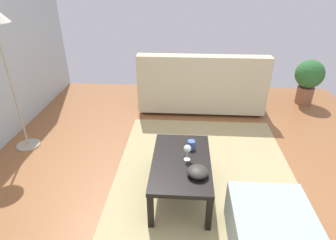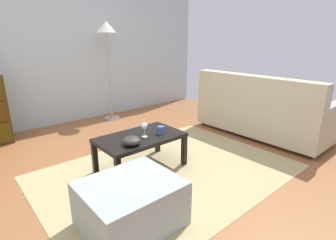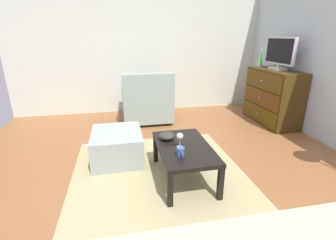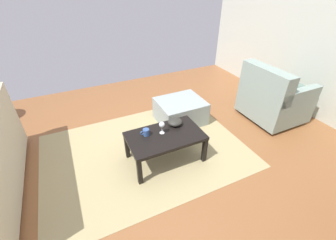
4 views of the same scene
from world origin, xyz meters
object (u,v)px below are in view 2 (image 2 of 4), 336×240
bowl_decorative (131,141)px  mug (161,130)px  ottoman (131,204)px  standing_lamp (107,36)px  wine_glass (144,126)px  coffee_table (140,140)px  couch_large (261,112)px

bowl_decorative → mug: bearing=7.0°
bowl_decorative → ottoman: bearing=-124.4°
ottoman → standing_lamp: bearing=63.7°
wine_glass → ottoman: (-0.60, -0.65, -0.32)m
coffee_table → standing_lamp: size_ratio=0.55×
ottoman → standing_lamp: size_ratio=0.42×
ottoman → standing_lamp: (1.29, 2.61, 1.23)m
couch_large → coffee_table: bearing=172.5°
wine_glass → couch_large: 1.97m
mug → bowl_decorative: 0.42m
mug → ottoman: mug is taller
wine_glass → mug: bearing=-12.3°
couch_large → standing_lamp: (-1.26, 2.18, 1.07)m
bowl_decorative → ottoman: size_ratio=0.26×
wine_glass → couch_large: bearing=-6.1°
coffee_table → wine_glass: bearing=-69.6°
coffee_table → mug: size_ratio=7.96×
coffee_table → mug: 0.25m
mug → ottoman: size_ratio=0.16×
wine_glass → mug: wine_glass is taller
wine_glass → standing_lamp: size_ratio=0.10×
wine_glass → couch_large: (1.95, -0.21, -0.16)m
wine_glass → mug: 0.21m
coffee_table → mug: bearing=-23.7°
bowl_decorative → standing_lamp: (0.91, 2.06, 0.99)m
bowl_decorative → standing_lamp: size_ratio=0.11×
bowl_decorative → couch_large: couch_large is taller
bowl_decorative → coffee_table: bearing=35.2°
couch_large → mug: bearing=174.5°
coffee_table → ottoman: (-0.58, -0.70, -0.15)m
wine_glass → ottoman: wine_glass is taller
mug → couch_large: 1.77m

